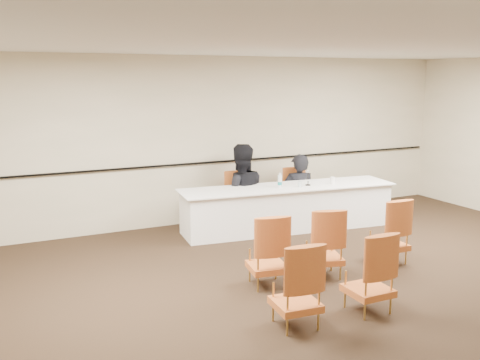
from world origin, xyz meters
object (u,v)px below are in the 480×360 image
(panelist_main, at_px, (298,200))
(panelist_second_chair, at_px, (240,199))
(panel_table, at_px, (288,208))
(panelist_second, at_px, (240,198))
(coffee_cup, at_px, (332,180))
(aud_chair_front_right, at_px, (389,230))
(water_bottle, at_px, (280,180))
(aud_chair_front_mid, at_px, (324,242))
(microphone, at_px, (308,178))
(aud_chair_front_left, at_px, (267,250))
(aud_chair_back_left, at_px, (296,284))
(aud_chair_back_mid, at_px, (369,271))
(drinking_glass, at_px, (300,184))
(panelist_main_chair, at_px, (298,194))

(panelist_main, xyz_separation_m, panelist_second_chair, (-1.14, 0.12, 0.11))
(panel_table, xyz_separation_m, panelist_second, (-0.61, 0.63, 0.11))
(coffee_cup, relative_size, aud_chair_front_right, 0.13)
(panelist_second, bearing_deg, water_bottle, 137.19)
(panel_table, relative_size, water_bottle, 15.22)
(water_bottle, height_order, aud_chair_front_mid, water_bottle)
(panelist_main, height_order, microphone, panelist_main)
(coffee_cup, xyz_separation_m, aud_chair_front_mid, (-1.56, -2.01, -0.35))
(aud_chair_front_left, xyz_separation_m, aud_chair_back_left, (-0.27, -1.13, 0.00))
(aud_chair_back_mid, bearing_deg, aud_chair_back_left, 177.89)
(panelist_main, distance_m, aud_chair_back_left, 4.46)
(drinking_glass, distance_m, aud_chair_back_left, 3.71)
(aud_chair_front_left, bearing_deg, aud_chair_back_left, -93.36)
(aud_chair_front_left, bearing_deg, drinking_glass, 59.43)
(panelist_second_chair, distance_m, aud_chair_back_left, 4.08)
(coffee_cup, bearing_deg, panelist_main_chair, 112.98)
(panelist_second, distance_m, drinking_glass, 1.13)
(microphone, distance_m, aud_chair_back_left, 3.86)
(panel_table, distance_m, aud_chair_back_left, 3.75)
(aud_chair_front_right, bearing_deg, aud_chair_front_mid, -176.34)
(drinking_glass, height_order, aud_chair_front_left, aud_chair_front_left)
(panelist_main_chair, height_order, panelist_second_chair, same)
(water_bottle, relative_size, aud_chair_front_left, 0.26)
(aud_chair_front_mid, bearing_deg, aud_chair_front_right, 18.96)
(panelist_second, relative_size, aud_chair_back_mid, 2.04)
(panelist_main, relative_size, coffee_cup, 14.01)
(drinking_glass, relative_size, aud_chair_back_left, 0.11)
(panelist_main_chair, xyz_separation_m, coffee_cup, (0.28, -0.67, 0.35))
(aud_chair_front_mid, bearing_deg, drinking_glass, 82.71)
(panelist_main_chair, relative_size, aud_chair_front_left, 1.00)
(panelist_main, bearing_deg, aud_chair_back_mid, 87.57)
(panelist_main_chair, height_order, aud_chair_front_right, same)
(panelist_main_chair, relative_size, aud_chair_back_left, 1.00)
(panelist_second_chair, distance_m, aud_chair_front_right, 2.93)
(aud_chair_back_left, bearing_deg, drinking_glass, 62.79)
(water_bottle, xyz_separation_m, drinking_glass, (0.32, -0.13, -0.08))
(panelist_main_chair, bearing_deg, panel_table, -129.94)
(microphone, relative_size, aud_chair_back_left, 0.27)
(panelist_main, bearing_deg, panelist_second_chair, 12.14)
(coffee_cup, bearing_deg, aud_chair_front_mid, -127.76)
(panel_table, distance_m, aud_chair_front_right, 2.16)
(panelist_main, xyz_separation_m, panelist_second, (-1.14, 0.12, 0.13))
(microphone, relative_size, water_bottle, 1.02)
(panelist_main, height_order, panelist_main_chair, panelist_main)
(panel_table, height_order, aud_chair_front_right, aud_chair_front_right)
(panel_table, distance_m, coffee_cup, 0.94)
(panelist_main, xyz_separation_m, panelist_main_chair, (0.00, 0.00, 0.11))
(aud_chair_back_left, bearing_deg, water_bottle, 68.15)
(panel_table, bearing_deg, aud_chair_front_right, -73.02)
(panelist_second_chair, relative_size, aud_chair_front_mid, 1.00)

